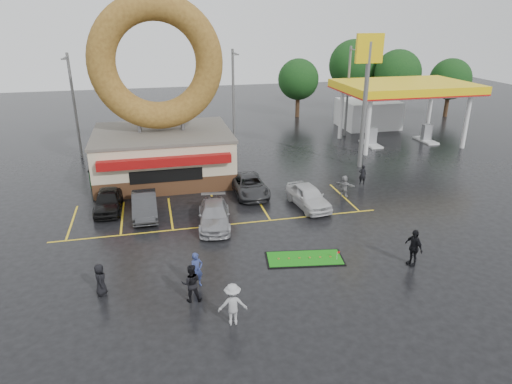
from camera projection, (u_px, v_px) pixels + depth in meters
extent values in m
plane|color=black|center=(233.00, 252.00, 24.64)|extent=(120.00, 120.00, 0.00)
cube|color=#472B19|center=(165.00, 170.00, 35.57)|extent=(10.00, 8.00, 1.20)
cube|color=beige|center=(163.00, 148.00, 34.92)|extent=(10.00, 8.00, 2.30)
cube|color=#59544C|center=(162.00, 132.00, 34.47)|extent=(10.20, 8.20, 0.20)
cube|color=maroon|center=(166.00, 162.00, 30.94)|extent=(9.00, 0.60, 0.60)
cylinder|color=slate|center=(139.00, 124.00, 33.87)|extent=(0.30, 0.30, 1.20)
cylinder|color=slate|center=(183.00, 122.00, 34.55)|extent=(0.30, 0.30, 1.20)
torus|color=brown|center=(156.00, 63.00, 32.59)|extent=(9.60, 2.00, 9.60)
cylinder|color=silver|center=(368.00, 128.00, 40.49)|extent=(0.40, 0.40, 5.00)
cylinder|color=silver|center=(466.00, 122.00, 42.60)|extent=(0.40, 0.40, 5.00)
cylinder|color=silver|center=(341.00, 114.00, 45.92)|extent=(0.40, 0.40, 5.00)
cylinder|color=silver|center=(430.00, 110.00, 48.03)|extent=(0.40, 0.40, 5.00)
cube|color=silver|center=(405.00, 89.00, 43.25)|extent=(12.00, 8.00, 0.50)
cube|color=yellow|center=(405.00, 86.00, 43.14)|extent=(12.30, 8.30, 0.70)
cube|color=#99999E|center=(371.00, 136.00, 44.21)|extent=(0.90, 0.60, 1.60)
cube|color=#99999E|center=(427.00, 132.00, 45.48)|extent=(0.90, 0.60, 1.60)
cube|color=silver|center=(368.00, 114.00, 50.97)|extent=(6.00, 5.00, 3.00)
cylinder|color=slate|center=(364.00, 107.00, 36.43)|extent=(0.36, 0.36, 10.00)
cube|color=yellow|center=(370.00, 48.00, 34.78)|extent=(2.20, 0.30, 2.20)
cylinder|color=slate|center=(75.00, 107.00, 39.00)|extent=(0.24, 0.24, 9.00)
cylinder|color=slate|center=(65.00, 57.00, 36.55)|extent=(0.12, 2.00, 0.12)
cube|color=slate|center=(64.00, 59.00, 35.66)|extent=(0.40, 0.18, 0.12)
cylinder|color=slate|center=(233.00, 99.00, 42.86)|extent=(0.24, 0.24, 9.00)
cylinder|color=slate|center=(235.00, 53.00, 40.42)|extent=(0.12, 2.00, 0.12)
cube|color=slate|center=(237.00, 55.00, 39.53)|extent=(0.40, 0.18, 0.12)
cylinder|color=slate|center=(348.00, 92.00, 46.30)|extent=(0.24, 0.24, 9.00)
cylinder|color=slate|center=(355.00, 50.00, 43.86)|extent=(0.12, 2.00, 0.12)
cube|color=slate|center=(360.00, 51.00, 42.97)|extent=(0.40, 0.18, 0.12)
cylinder|color=#332114|center=(394.00, 104.00, 56.79)|extent=(0.50, 0.50, 2.88)
sphere|color=black|center=(398.00, 73.00, 55.41)|extent=(5.60, 5.60, 5.60)
cylinder|color=#332114|center=(446.00, 106.00, 56.31)|extent=(0.50, 0.50, 2.52)
sphere|color=black|center=(450.00, 79.00, 55.10)|extent=(4.90, 4.90, 4.90)
cylinder|color=#332114|center=(351.00, 98.00, 59.50)|extent=(0.50, 0.50, 3.24)
sphere|color=black|center=(354.00, 65.00, 57.95)|extent=(6.30, 6.30, 6.30)
cylinder|color=#332114|center=(297.00, 107.00, 56.13)|extent=(0.50, 0.50, 2.52)
sphere|color=black|center=(298.00, 79.00, 54.92)|extent=(4.90, 4.90, 4.90)
imported|color=black|center=(108.00, 200.00, 29.53)|extent=(1.78, 4.20, 1.42)
imported|color=#2D2D30|center=(145.00, 205.00, 28.78)|extent=(1.57, 4.34, 1.42)
imported|color=#9B9A9F|center=(214.00, 215.00, 27.47)|extent=(2.41, 4.75, 1.32)
imported|color=#313234|center=(249.00, 185.00, 32.21)|extent=(2.27, 4.80, 1.33)
imported|color=silver|center=(308.00, 196.00, 30.11)|extent=(2.27, 4.52, 1.48)
imported|color=navy|center=(197.00, 270.00, 21.24)|extent=(0.75, 0.63, 1.74)
imported|color=black|center=(191.00, 283.00, 20.16)|extent=(0.92, 0.74, 1.80)
imported|color=#9C9C9F|center=(233.00, 304.00, 18.62)|extent=(1.27, 0.81, 1.87)
imported|color=black|center=(100.00, 280.00, 20.64)|extent=(0.54, 0.79, 1.55)
imported|color=black|center=(414.00, 247.00, 23.05)|extent=(0.70, 1.22, 1.96)
imported|color=gray|center=(344.00, 186.00, 31.78)|extent=(1.34, 1.33, 1.54)
imported|color=black|center=(362.00, 175.00, 34.06)|extent=(0.63, 0.49, 1.52)
cube|color=#1A4623|center=(104.00, 177.00, 33.85)|extent=(1.91, 1.37, 1.30)
cube|color=black|center=(305.00, 259.00, 23.90)|extent=(4.25, 2.32, 0.05)
cube|color=#197814|center=(305.00, 258.00, 23.89)|extent=(4.04, 2.11, 0.03)
cylinder|color=silver|center=(337.00, 256.00, 23.68)|extent=(0.02, 0.02, 0.46)
cube|color=red|center=(339.00, 252.00, 23.63)|extent=(0.14, 0.01, 0.10)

